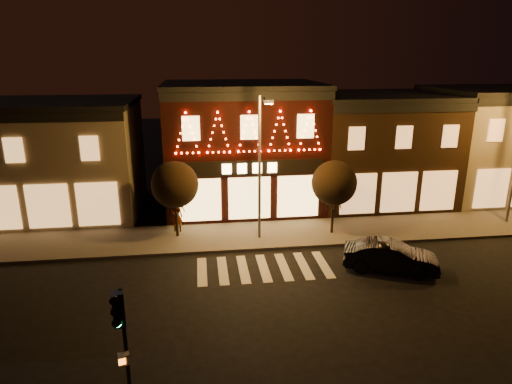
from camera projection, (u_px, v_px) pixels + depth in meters
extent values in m
plane|color=black|center=(278.00, 312.00, 18.09)|extent=(120.00, 120.00, 0.00)
cube|color=#47423D|center=(288.00, 234.00, 25.90)|extent=(44.00, 4.00, 0.15)
cube|color=#7E7059|center=(42.00, 160.00, 28.73)|extent=(12.00, 8.00, 7.00)
cube|color=black|center=(33.00, 103.00, 27.66)|extent=(12.20, 8.20, 0.30)
cube|color=black|center=(9.00, 118.00, 23.94)|extent=(12.00, 0.25, 0.50)
cube|color=black|center=(242.00, 148.00, 30.19)|extent=(10.00, 8.00, 8.00)
cube|color=black|center=(242.00, 85.00, 28.97)|extent=(10.20, 8.20, 0.30)
cube|color=black|center=(249.00, 96.00, 25.25)|extent=(10.00, 0.25, 0.50)
cube|color=black|center=(249.00, 168.00, 26.42)|extent=(9.00, 0.15, 0.90)
cube|color=#FFD87F|center=(250.00, 168.00, 26.32)|extent=(3.40, 0.08, 0.60)
cube|color=#382313|center=(376.00, 150.00, 31.48)|extent=(9.00, 8.00, 7.20)
cube|color=black|center=(381.00, 96.00, 30.38)|extent=(9.20, 8.20, 0.30)
cube|color=black|center=(407.00, 108.00, 26.66)|extent=(9.00, 0.25, 0.50)
cube|color=#7E7059|center=(495.00, 145.00, 32.55)|extent=(9.00, 8.00, 7.50)
cube|color=black|center=(503.00, 90.00, 31.41)|extent=(9.20, 8.20, 0.30)
cylinder|color=black|center=(127.00, 357.00, 11.95)|extent=(0.11, 0.11, 4.17)
cube|color=black|center=(118.00, 309.00, 11.30)|extent=(0.35, 0.34, 0.95)
cylinder|color=#19FF72|center=(117.00, 324.00, 11.25)|extent=(0.21, 0.10, 0.20)
cube|color=beige|center=(124.00, 359.00, 11.75)|extent=(0.33, 0.27, 0.31)
cylinder|color=#59595E|center=(260.00, 170.00, 24.07)|extent=(0.16, 0.16, 7.85)
cylinder|color=#59595E|center=(264.00, 99.00, 22.23)|extent=(0.33, 1.57, 0.10)
cube|color=#59595E|center=(269.00, 101.00, 21.52)|extent=(0.53, 0.34, 0.18)
cube|color=orange|center=(269.00, 104.00, 21.55)|extent=(0.40, 0.25, 0.05)
cylinder|color=black|center=(177.00, 224.00, 25.18)|extent=(0.16, 0.16, 1.42)
sphere|color=black|center=(175.00, 185.00, 24.50)|extent=(2.59, 2.59, 2.59)
cylinder|color=black|center=(332.00, 221.00, 25.69)|extent=(0.15, 0.15, 1.39)
sphere|color=black|center=(334.00, 183.00, 25.02)|extent=(2.54, 2.54, 2.54)
imported|color=black|center=(390.00, 257.00, 21.43)|extent=(4.68, 3.03, 1.46)
imported|color=gray|center=(177.00, 217.00, 25.81)|extent=(0.71, 0.52, 1.80)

